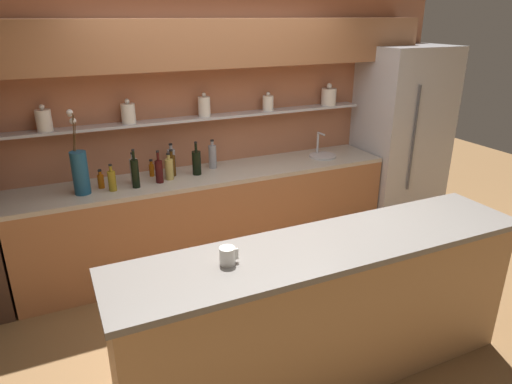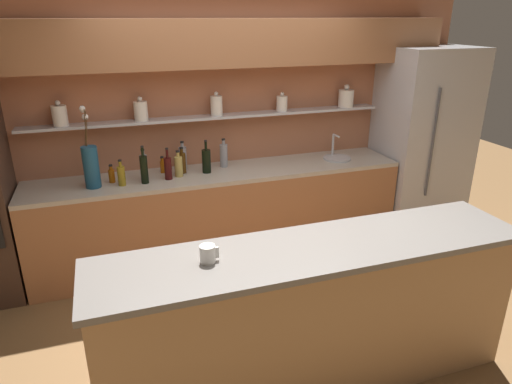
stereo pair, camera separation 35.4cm
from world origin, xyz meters
TOP-DOWN VIEW (x-y plane):
  - ground_plane at (0.00, 0.00)m, footprint 12.00×12.00m
  - back_wall_unit at (-0.00, 1.53)m, footprint 5.20×0.44m
  - back_counter_unit at (-0.12, 1.24)m, footprint 3.60×0.62m
  - island_counter at (0.00, -0.61)m, footprint 2.74×0.61m
  - refrigerator at (2.15, 1.20)m, footprint 0.90×0.73m
  - flower_vase at (-1.28, 1.18)m, footprint 0.13×0.16m
  - sink_fixture at (1.14, 1.25)m, footprint 0.28×0.28m
  - bottle_spirit_0 at (-0.83, 1.24)m, footprint 0.07×0.07m
  - bottle_sauce_1 at (-1.12, 1.25)m, footprint 0.06×0.06m
  - bottle_spirit_2 at (-0.05, 1.38)m, footprint 0.08×0.08m
  - bottle_spirit_3 at (-0.44, 1.42)m, footprint 0.07×0.07m
  - bottle_wine_4 at (-0.84, 1.14)m, footprint 0.07×0.07m
  - bottle_spirit_5 at (-0.47, 1.32)m, footprint 0.07×0.07m
  - bottle_spirit_6 at (-0.52, 1.23)m, footprint 0.07×0.07m
  - bottle_oil_7 at (-1.04, 1.15)m, footprint 0.07×0.07m
  - bottle_wine_8 at (-0.25, 1.25)m, footprint 0.08×0.08m
  - bottle_sauce_9 at (-0.65, 1.38)m, footprint 0.05×0.05m
  - bottle_wine_10 at (-0.62, 1.18)m, footprint 0.07×0.07m
  - coffee_mug at (-0.66, -0.58)m, footprint 0.11×0.09m

SIDE VIEW (x-z plane):
  - ground_plane at x=0.00m, z-range 0.00..0.00m
  - back_counter_unit at x=-0.12m, z-range 0.00..0.92m
  - island_counter at x=0.00m, z-range 0.00..1.02m
  - sink_fixture at x=1.14m, z-range 0.82..1.07m
  - bottle_sauce_1 at x=-1.12m, z-range 0.90..1.07m
  - bottle_sauce_9 at x=-0.65m, z-range 0.91..1.07m
  - bottle_oil_7 at x=-1.04m, z-range 0.89..1.13m
  - refrigerator at x=2.15m, z-range 0.00..2.03m
  - bottle_spirit_6 at x=-0.52m, z-range 0.90..1.14m
  - bottle_spirit_5 at x=-0.47m, z-range 0.90..1.15m
  - bottle_wine_10 at x=-0.62m, z-range 0.88..1.18m
  - bottle_spirit_3 at x=-0.44m, z-range 0.90..1.18m
  - bottle_wine_8 at x=-0.25m, z-range 0.88..1.20m
  - bottle_spirit_2 at x=-0.05m, z-range 0.90..1.18m
  - bottle_spirit_0 at x=-0.83m, z-range 0.90..1.19m
  - bottle_wine_4 at x=-0.84m, z-range 0.88..1.23m
  - coffee_mug at x=-0.66m, z-range 1.02..1.12m
  - flower_vase at x=-1.28m, z-range 0.78..1.48m
  - back_wall_unit at x=0.00m, z-range 0.25..2.85m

